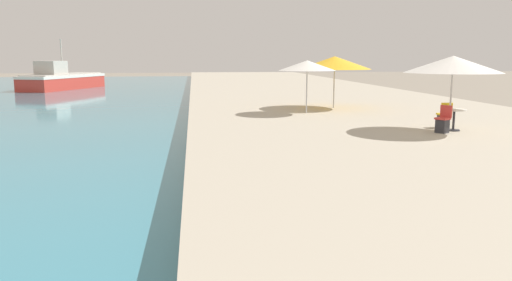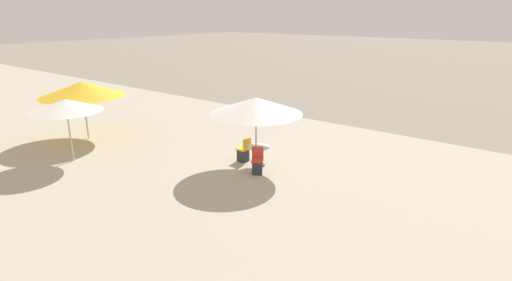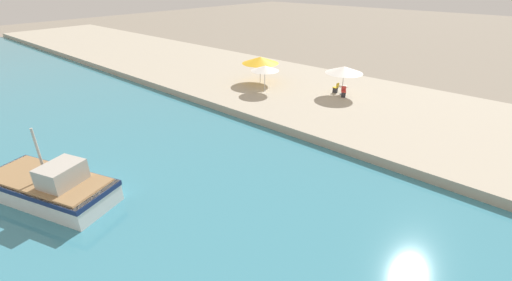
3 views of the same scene
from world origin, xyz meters
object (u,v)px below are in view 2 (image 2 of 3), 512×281
cafe_umbrella_striped (82,89)px  cafe_chair_right (244,153)px  cafe_umbrella_pink (256,106)px  cafe_umbrella_white (66,105)px  cafe_chair_left (257,164)px  cafe_table (259,152)px

cafe_umbrella_striped → cafe_chair_right: 7.73m
cafe_umbrella_pink → cafe_chair_right: cafe_umbrella_pink is taller
cafe_umbrella_pink → cafe_chair_right: 2.07m
cafe_umbrella_striped → cafe_chair_right: bearing=-74.6°
cafe_umbrella_white → cafe_umbrella_striped: (1.85, 2.11, 0.09)m
cafe_umbrella_pink → cafe_umbrella_white: size_ratio=1.27×
cafe_umbrella_pink → cafe_chair_left: size_ratio=3.54×
cafe_umbrella_white → cafe_table: size_ratio=3.16×
cafe_umbrella_pink → cafe_chair_right: (0.18, 0.72, -1.93)m
cafe_umbrella_white → cafe_umbrella_striped: bearing=48.8°
cafe_chair_right → cafe_table: bearing=-90.0°
cafe_umbrella_white → cafe_table: cafe_umbrella_white is taller
cafe_table → cafe_chair_right: size_ratio=0.88×
cafe_umbrella_white → cafe_chair_left: bearing=-62.8°
cafe_umbrella_white → cafe_chair_right: size_ratio=2.78×
cafe_umbrella_pink → cafe_table: cafe_umbrella_pink is taller
cafe_umbrella_white → cafe_table: 7.15m
cafe_umbrella_striped → cafe_chair_left: (1.36, -8.35, -1.88)m
cafe_umbrella_white → cafe_umbrella_striped: size_ratio=0.71×
cafe_umbrella_striped → cafe_chair_right: cafe_umbrella_striped is taller
cafe_umbrella_white → cafe_chair_right: cafe_umbrella_white is taller
cafe_umbrella_pink → cafe_umbrella_striped: bearing=102.8°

